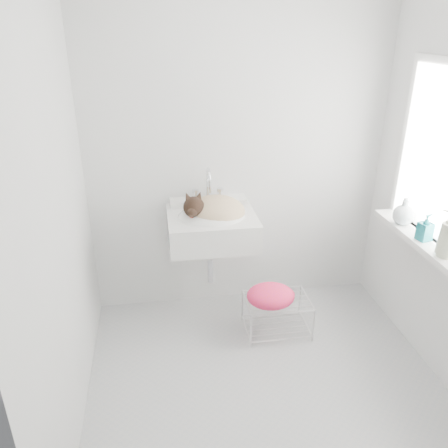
{
  "coord_description": "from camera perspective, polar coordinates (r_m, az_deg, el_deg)",
  "views": [
    {
      "loc": [
        -0.6,
        -2.1,
        2.07
      ],
      "look_at": [
        -0.18,
        0.5,
        0.88
      ],
      "focal_mm": 35.79,
      "sensor_mm": 36.0,
      "label": 1
    }
  ],
  "objects": [
    {
      "name": "floor",
      "position": [
        3.01,
        5.26,
        -19.27
      ],
      "size": [
        2.2,
        2.0,
        0.02
      ],
      "primitive_type": "cube",
      "color": "#B0B0B0",
      "rests_on": "ground"
    },
    {
      "name": "back_wall",
      "position": [
        3.26,
        1.84,
        9.75
      ],
      "size": [
        2.2,
        0.02,
        2.5
      ],
      "primitive_type": "cube",
      "color": "silver",
      "rests_on": "ground"
    },
    {
      "name": "left_wall",
      "position": [
        2.31,
        -20.95,
        1.84
      ],
      "size": [
        0.02,
        2.0,
        2.5
      ],
      "primitive_type": "cube",
      "color": "silver",
      "rests_on": "ground"
    },
    {
      "name": "window_glass",
      "position": [
        2.94,
        26.5,
        7.59
      ],
      "size": [
        0.01,
        0.8,
        1.0
      ],
      "primitive_type": "cube",
      "color": "white",
      "rests_on": "right_wall"
    },
    {
      "name": "window_frame",
      "position": [
        2.93,
        26.25,
        7.6
      ],
      "size": [
        0.04,
        0.9,
        1.1
      ],
      "primitive_type": "cube",
      "color": "white",
      "rests_on": "right_wall"
    },
    {
      "name": "windowsill",
      "position": [
        3.07,
        23.56,
        -1.68
      ],
      "size": [
        0.16,
        0.88,
        0.04
      ],
      "primitive_type": "cube",
      "color": "white",
      "rests_on": "right_wall"
    },
    {
      "name": "sink",
      "position": [
        3.11,
        -1.6,
        1.23
      ],
      "size": [
        0.61,
        0.54,
        0.25
      ],
      "primitive_type": "cube",
      "color": "white",
      "rests_on": "back_wall"
    },
    {
      "name": "faucet",
      "position": [
        3.23,
        -2.06,
        4.76
      ],
      "size": [
        0.22,
        0.16,
        0.22
      ],
      "primitive_type": null,
      "color": "silver",
      "rests_on": "sink"
    },
    {
      "name": "cat",
      "position": [
        3.08,
        -1.33,
        1.81
      ],
      "size": [
        0.43,
        0.35,
        0.27
      ],
      "rotation": [
        0.0,
        0.0,
        -0.05
      ],
      "color": "tan",
      "rests_on": "sink"
    },
    {
      "name": "wire_rack",
      "position": [
        3.32,
        6.76,
        -11.24
      ],
      "size": [
        0.45,
        0.32,
        0.27
      ],
      "primitive_type": "cube",
      "rotation": [
        0.0,
        0.0,
        -0.01
      ],
      "color": "silver",
      "rests_on": "floor"
    },
    {
      "name": "towel",
      "position": [
        3.18,
        5.94,
        -9.73
      ],
      "size": [
        0.36,
        0.27,
        0.14
      ],
      "primitive_type": "ellipsoid",
      "rotation": [
        0.0,
        0.0,
        -0.09
      ],
      "color": "red",
      "rests_on": "wire_rack"
    },
    {
      "name": "bottle_a",
      "position": [
        2.85,
        26.26,
        -3.71
      ],
      "size": [
        0.12,
        0.12,
        0.24
      ],
      "primitive_type": "imported",
      "rotation": [
        0.0,
        0.0,
        4.33
      ],
      "color": "beige",
      "rests_on": "windowsill"
    },
    {
      "name": "bottle_b",
      "position": [
        3.01,
        24.06,
        -1.86
      ],
      "size": [
        0.09,
        0.09,
        0.17
      ],
      "primitive_type": "imported",
      "rotation": [
        0.0,
        0.0,
        1.79
      ],
      "color": "#10646E",
      "rests_on": "windowsill"
    },
    {
      "name": "bottle_c",
      "position": [
        3.2,
        21.77,
        0.08
      ],
      "size": [
        0.19,
        0.19,
        0.18
      ],
      "primitive_type": "imported",
      "rotation": [
        0.0,
        0.0,
        2.02
      ],
      "color": "silver",
      "rests_on": "windowsill"
    }
  ]
}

